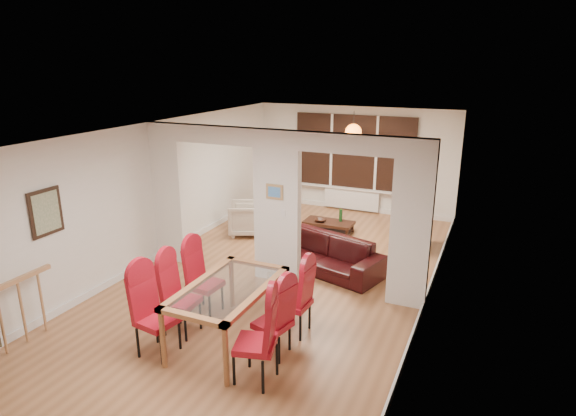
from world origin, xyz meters
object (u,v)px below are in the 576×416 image
Objects in this scene: dining_chair_rb at (273,318)px; person at (276,190)px; coffee_table at (329,227)px; bottle at (341,215)px; television at (420,235)px; dining_chair_la at (157,314)px; dining_chair_rc at (294,298)px; dining_chair_ra at (255,337)px; sofa at (324,254)px; armchair at (247,218)px; bowl at (320,220)px; dining_table at (229,314)px; dining_chair_lb at (181,297)px; dining_chair_lc at (205,280)px.

dining_chair_rb is 5.23m from person.
coffee_table is 0.38m from bottle.
coffee_table is at bearing 94.90° from television.
dining_chair_la is 1.47m from dining_chair_rb.
dining_chair_rc is at bearing 173.53° from television.
coffee_table is (-0.93, 5.26, -0.45)m from dining_chair_ra.
sofa is 2.72× the size of armchair.
television is at bearing 78.23° from dining_chair_rc.
bottle is (-0.64, 4.80, -0.12)m from dining_chair_rb.
bowl is at bearing 128.51° from sofa.
dining_table is 0.90m from dining_chair_rc.
dining_chair_rc is at bearing 99.80° from dining_chair_rb.
dining_chair_lb is 4.66m from bowl.
sofa is at bearing 66.52° from dining_chair_lb.
dining_chair_rc reaches higher than bottle.
dining_chair_la is 1.24× the size of television.
dining_chair_la reaches higher than dining_chair_rc.
bowl is (0.33, 4.05, -0.26)m from dining_chair_lc.
dining_chair_rb reaches higher than television.
dining_chair_lc is 1.81m from dining_chair_ra.
person is at bearing 173.29° from bowl.
dining_chair_rc is (-0.01, 1.16, -0.04)m from dining_chair_ra.
bowl is at bearing 81.78° from person.
dining_chair_lb is 5.24m from television.
bowl is at bearing -150.55° from coffee_table.
person is (-0.82, 4.19, 0.28)m from dining_chair_lc.
dining_chair_ra is 3.33m from sofa.
dining_chair_ra is 5.29m from bowl.
dining_chair_lb reaches higher than coffee_table.
armchair is at bearing 103.66° from dining_chair_lb.
dining_chair_rb is 4.70m from television.
bottle is (-0.68, 4.21, -0.13)m from dining_chair_rc.
dining_table is 0.94m from dining_chair_ra.
television is at bearing 68.89° from sofa.
dining_table reaches higher than sofa.
dining_chair_rc is at bearing 49.21° from dining_chair_la.
dining_chair_lb is (-0.03, 0.54, -0.02)m from dining_chair_la.
dining_chair_lc is 1.48m from dining_chair_rb.
person is (-0.85, 5.32, 0.25)m from dining_chair_la.
armchair is 0.87× the size of television.
dining_chair_lc is (0.00, 0.59, -0.01)m from dining_chair_lb.
dining_table is 0.67m from dining_chair_rb.
dining_chair_lb reaches higher than bottle.
television is 2.16m from bowl.
person is at bearing 105.62° from dining_chair_lc.
dining_chair_ra is (1.40, 0.02, 0.01)m from dining_chair_la.
dining_chair_lb reaches higher than television.
dining_table reaches higher than coffee_table.
television reaches higher than coffee_table.
person is at bearing 128.47° from dining_chair_rb.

